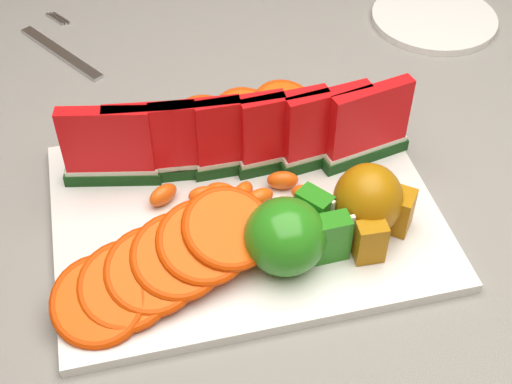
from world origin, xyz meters
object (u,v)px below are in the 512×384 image
platter (245,214)px  pear_cluster (370,203)px  fork (61,49)px  apple_cluster (292,235)px  side_plate (434,18)px

platter → pear_cluster: pear_cluster is taller
pear_cluster → fork: (-0.29, 0.42, -0.05)m
platter → fork: platter is taller
apple_cluster → pear_cluster: bearing=11.5°
platter → apple_cluster: size_ratio=3.33×
side_plate → pear_cluster: bearing=-122.7°
fork → platter: bearing=-64.0°
apple_cluster → side_plate: apple_cluster is taller
platter → side_plate: 0.47m
side_plate → fork: size_ratio=1.00×
apple_cluster → platter: bearing=112.5°
fork → side_plate: bearing=-5.4°
pear_cluster → apple_cluster: bearing=-168.5°
pear_cluster → fork: bearing=124.9°
platter → apple_cluster: (0.03, -0.07, 0.04)m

